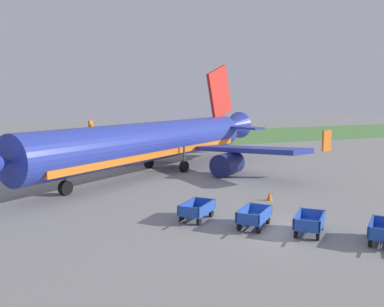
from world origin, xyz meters
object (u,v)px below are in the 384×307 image
(airplane, at_px, (157,141))
(baggage_cart_fourth_in_row, at_px, (254,217))
(traffic_cone_near_plane, at_px, (270,196))
(baggage_cart_far_end, at_px, (197,210))
(baggage_cart_second_in_row, at_px, (384,232))
(baggage_cart_third_in_row, at_px, (309,223))

(airplane, distance_m, baggage_cart_fourth_in_row, 19.12)
(baggage_cart_fourth_in_row, relative_size, traffic_cone_near_plane, 5.25)
(baggage_cart_fourth_in_row, height_order, traffic_cone_near_plane, baggage_cart_fourth_in_row)
(baggage_cart_far_end, distance_m, traffic_cone_near_plane, 7.15)
(baggage_cart_fourth_in_row, xyz_separation_m, traffic_cone_near_plane, (4.33, 4.96, -0.30))
(baggage_cart_fourth_in_row, bearing_deg, airplane, 88.40)
(baggage_cart_second_in_row, bearing_deg, baggage_cart_fourth_in_row, 133.84)
(baggage_cart_second_in_row, xyz_separation_m, baggage_cart_fourth_in_row, (-4.67, 4.86, 0.00))
(baggage_cart_second_in_row, xyz_separation_m, baggage_cart_third_in_row, (-2.53, 2.68, 0.00))
(baggage_cart_second_in_row, bearing_deg, baggage_cart_far_end, 133.49)
(baggage_cart_second_in_row, relative_size, baggage_cart_third_in_row, 1.05)
(baggage_cart_third_in_row, bearing_deg, airplane, 94.35)
(airplane, bearing_deg, baggage_cart_third_in_row, -85.65)
(baggage_cart_second_in_row, height_order, baggage_cart_far_end, same)
(baggage_cart_fourth_in_row, bearing_deg, traffic_cone_near_plane, 48.87)
(airplane, xyz_separation_m, baggage_cart_second_in_row, (4.14, -23.82, -2.45))
(baggage_cart_third_in_row, xyz_separation_m, baggage_cart_far_end, (-4.55, 4.78, 0.00))
(baggage_cart_fourth_in_row, relative_size, baggage_cart_far_end, 1.01)
(baggage_cart_second_in_row, distance_m, baggage_cart_fourth_in_row, 6.74)
(baggage_cart_third_in_row, xyz_separation_m, baggage_cart_fourth_in_row, (-2.14, 2.18, 0.00))
(baggage_cart_third_in_row, height_order, baggage_cart_far_end, same)
(baggage_cart_second_in_row, height_order, baggage_cart_fourth_in_row, same)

